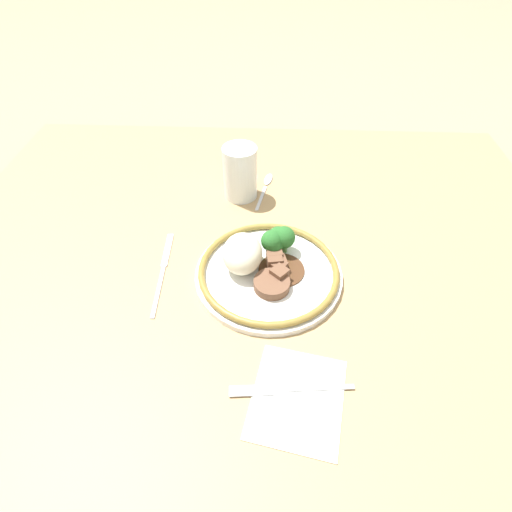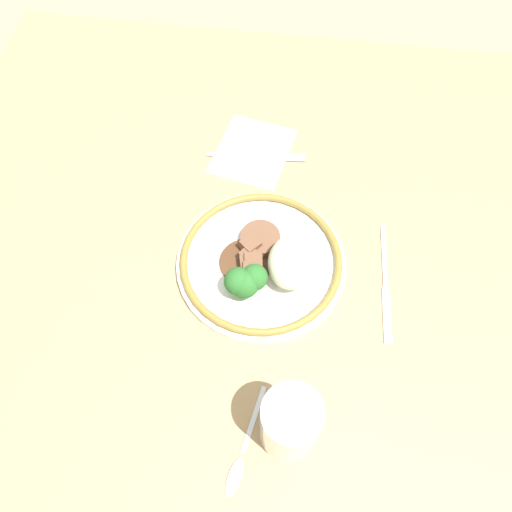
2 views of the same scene
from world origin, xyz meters
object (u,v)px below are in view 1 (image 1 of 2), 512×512
spoon (267,184)px  plate (266,265)px  knife (163,269)px  fork (279,390)px  juice_glass (240,174)px

spoon → plate: bearing=-168.1°
plate → spoon: bearing=1.1°
knife → spoon: (0.29, -0.19, 0.00)m
plate → knife: 0.19m
knife → fork: bearing=-139.7°
plate → fork: bearing=-173.6°
plate → fork: (-0.23, -0.03, -0.02)m
fork → spoon: bearing=-91.5°
knife → spoon: bearing=-35.9°
juice_glass → spoon: bearing=-51.8°
knife → spoon: 0.34m
juice_glass → spoon: juice_glass is taller
knife → plate: bearing=-93.2°
plate → juice_glass: bearing=14.7°
plate → spoon: 0.29m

